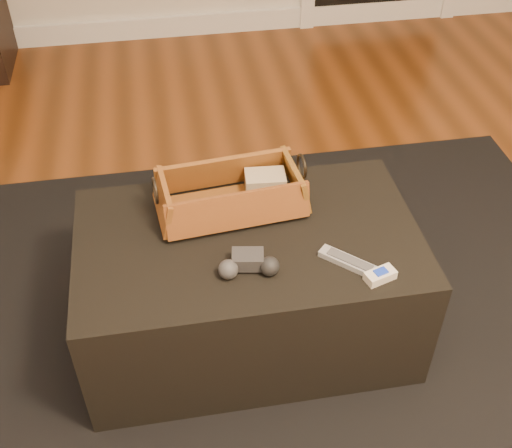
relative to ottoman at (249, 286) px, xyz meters
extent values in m
cube|color=white|center=(-0.12, 2.29, -0.16)|extent=(5.00, 0.04, 0.12)
cube|color=black|center=(0.00, -0.05, -0.22)|extent=(2.60, 2.00, 0.01)
cube|color=black|center=(0.00, 0.00, 0.00)|extent=(1.00, 0.60, 0.42)
cube|color=black|center=(-0.05, 0.11, 0.24)|extent=(0.24, 0.10, 0.02)
cube|color=tan|center=(0.08, 0.17, 0.26)|extent=(0.13, 0.09, 0.07)
cube|color=#985722|center=(-0.03, 0.13, 0.22)|extent=(0.41, 0.22, 0.02)
cube|color=#925A20|center=(-0.04, 0.23, 0.28)|extent=(0.42, 0.08, 0.11)
cube|color=#9C5623|center=(-0.02, 0.03, 0.28)|extent=(0.42, 0.08, 0.11)
cube|color=#996222|center=(0.17, 0.15, 0.28)|extent=(0.06, 0.21, 0.11)
cube|color=#975122|center=(-0.23, 0.11, 0.28)|extent=(0.06, 0.21, 0.11)
torus|color=black|center=(0.19, 0.15, 0.33)|extent=(0.02, 0.08, 0.08)
torus|color=#2D271E|center=(-0.25, 0.11, 0.33)|extent=(0.02, 0.08, 0.08)
cube|color=#2C2B2E|center=(-0.02, -0.12, 0.24)|extent=(0.09, 0.07, 0.04)
sphere|color=#363639|center=(-0.08, -0.15, 0.24)|extent=(0.06, 0.06, 0.05)
sphere|color=black|center=(0.03, -0.16, 0.24)|extent=(0.06, 0.06, 0.05)
cube|color=#A5A7AD|center=(0.26, -0.16, 0.22)|extent=(0.16, 0.15, 0.02)
cube|color=#464549|center=(0.26, -0.16, 0.23)|extent=(0.11, 0.11, 0.00)
cube|color=silver|center=(0.32, -0.23, 0.22)|extent=(0.09, 0.07, 0.03)
cube|color=blue|center=(0.32, -0.23, 0.24)|extent=(0.04, 0.03, 0.01)
camera|label=1|loc=(-0.21, -1.35, 1.46)|focal=45.00mm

